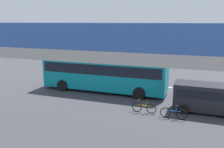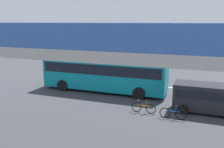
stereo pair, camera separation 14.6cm
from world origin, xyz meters
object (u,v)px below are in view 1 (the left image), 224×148
at_px(city_bus, 104,71).
at_px(bicycle_orange, 144,108).
at_px(traffic_sign, 160,64).
at_px(bicycle_blue, 173,113).
at_px(parked_van, 209,96).

distance_m(city_bus, bicycle_orange, 6.47).
relative_size(bicycle_orange, traffic_sign, 0.63).
bearing_deg(bicycle_blue, traffic_sign, -75.75).
xyz_separation_m(city_bus, bicycle_blue, (-6.83, 4.55, -1.51)).
relative_size(city_bus, parked_van, 2.40).
bearing_deg(parked_van, bicycle_orange, 21.55).
height_order(parked_van, bicycle_blue, parked_van).
xyz_separation_m(parked_van, bicycle_orange, (4.29, 1.69, -0.81)).
bearing_deg(bicycle_blue, parked_van, -136.20).
bearing_deg(bicycle_blue, city_bus, -33.66).
distance_m(city_bus, bicycle_blue, 8.35).
relative_size(parked_van, traffic_sign, 1.71).
bearing_deg(parked_van, city_bus, -15.14).
height_order(city_bus, bicycle_orange, city_bus).
xyz_separation_m(bicycle_blue, bicycle_orange, (2.09, -0.41, 0.00)).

